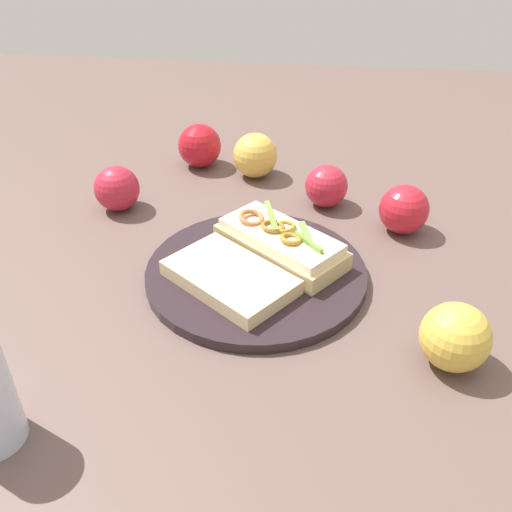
# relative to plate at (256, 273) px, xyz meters

# --- Properties ---
(ground_plane) EXTENTS (2.00, 2.00, 0.00)m
(ground_plane) POSITION_rel_plate_xyz_m (0.00, 0.00, -0.01)
(ground_plane) COLOR brown
(ground_plane) RESTS_ON ground
(plate) EXTENTS (0.29, 0.29, 0.01)m
(plate) POSITION_rel_plate_xyz_m (0.00, 0.00, 0.00)
(plate) COLOR #291E24
(plate) RESTS_ON ground_plane
(sandwich) EXTENTS (0.19, 0.18, 0.05)m
(sandwich) POSITION_rel_plate_xyz_m (-0.03, -0.04, 0.03)
(sandwich) COLOR tan
(sandwich) RESTS_ON plate
(bread_slice_side) EXTENTS (0.19, 0.18, 0.02)m
(bread_slice_side) POSITION_rel_plate_xyz_m (0.03, 0.04, 0.02)
(bread_slice_side) COLOR beige
(bread_slice_side) RESTS_ON plate
(apple_0) EXTENTS (0.11, 0.11, 0.08)m
(apple_0) POSITION_rel_plate_xyz_m (0.04, -0.30, 0.03)
(apple_0) COLOR gold
(apple_0) RESTS_ON ground_plane
(apple_1) EXTENTS (0.11, 0.11, 0.08)m
(apple_1) POSITION_rel_plate_xyz_m (0.14, -0.33, 0.03)
(apple_1) COLOR #B11622
(apple_1) RESTS_ON ground_plane
(apple_2) EXTENTS (0.09, 0.09, 0.07)m
(apple_2) POSITION_rel_plate_xyz_m (0.24, -0.16, 0.03)
(apple_2) COLOR #B52134
(apple_2) RESTS_ON ground_plane
(apple_3) EXTENTS (0.07, 0.07, 0.07)m
(apple_3) POSITION_rel_plate_xyz_m (-0.09, -0.21, 0.03)
(apple_3) COLOR red
(apple_3) RESTS_ON ground_plane
(apple_4) EXTENTS (0.10, 0.10, 0.07)m
(apple_4) POSITION_rel_plate_xyz_m (-0.20, -0.14, 0.03)
(apple_4) COLOR red
(apple_4) RESTS_ON ground_plane
(apple_5) EXTENTS (0.09, 0.09, 0.08)m
(apple_5) POSITION_rel_plate_xyz_m (-0.23, 0.13, 0.03)
(apple_5) COLOR gold
(apple_5) RESTS_ON ground_plane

